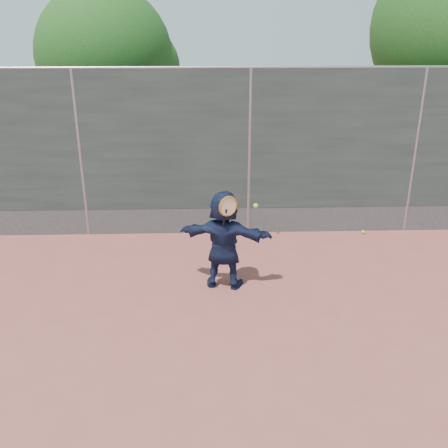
{
  "coord_description": "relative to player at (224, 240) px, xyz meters",
  "views": [
    {
      "loc": [
        -0.74,
        -5.22,
        3.68
      ],
      "look_at": [
        -0.52,
        1.45,
        1.0
      ],
      "focal_mm": 40.0,
      "sensor_mm": 36.0,
      "label": 1
    }
  ],
  "objects": [
    {
      "name": "ground",
      "position": [
        0.52,
        -1.45,
        -0.75
      ],
      "size": [
        80.0,
        80.0,
        0.0
      ],
      "primitive_type": "plane",
      "color": "#9E4C42",
      "rests_on": "ground"
    },
    {
      "name": "player",
      "position": [
        0.0,
        0.0,
        0.0
      ],
      "size": [
        1.45,
        0.74,
        1.5
      ],
      "primitive_type": "imported",
      "rotation": [
        0.0,
        0.0,
        2.92
      ],
      "color": "#161F3E",
      "rests_on": "ground"
    },
    {
      "name": "ball_ground",
      "position": [
        2.69,
        1.9,
        -0.71
      ],
      "size": [
        0.07,
        0.07,
        0.07
      ],
      "primitive_type": "sphere",
      "color": "#A8D930",
      "rests_on": "ground"
    },
    {
      "name": "fence",
      "position": [
        0.52,
        2.05,
        0.83
      ],
      "size": [
        20.0,
        0.06,
        3.03
      ],
      "color": "#38423D",
      "rests_on": "ground"
    },
    {
      "name": "swing_action",
      "position": [
        0.09,
        -0.19,
        0.57
      ],
      "size": [
        0.56,
        0.18,
        0.51
      ],
      "color": "#BF6712",
      "rests_on": "ground"
    },
    {
      "name": "tree_left",
      "position": [
        -2.33,
        5.1,
        2.19
      ],
      "size": [
        3.15,
        3.0,
        4.53
      ],
      "color": "#382314",
      "rests_on": "ground"
    },
    {
      "name": "weed_clump",
      "position": [
        0.81,
        1.94,
        -0.61
      ],
      "size": [
        0.68,
        0.07,
        0.3
      ],
      "color": "#387226",
      "rests_on": "ground"
    }
  ]
}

